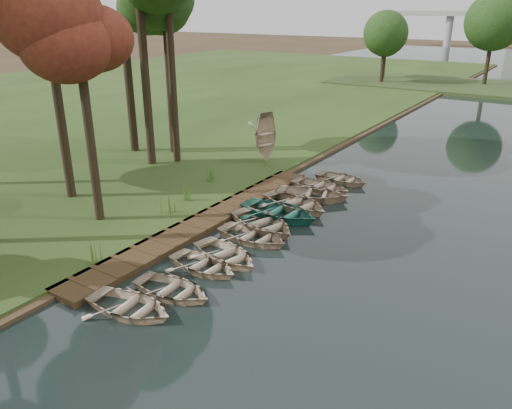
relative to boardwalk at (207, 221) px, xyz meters
The scene contains 19 objects.
ground 1.61m from the boardwalk, ahead, with size 300.00×300.00×0.00m, color #3D2F1D.
boardwalk is the anchor object (origin of this frame).
rowboat_0 7.53m from the boardwalk, 71.05° to the right, with size 2.25×3.15×0.65m, color #C6AD90.
rowboat_1 6.26m from the boardwalk, 62.64° to the right, with size 2.15×3.01×0.62m, color #C6AD90.
rowboat_2 4.48m from the boardwalk, 53.48° to the right, with size 2.13×2.98×0.62m, color #C6AD90.
rowboat_3 3.80m from the boardwalk, 40.59° to the right, with size 2.28×3.19×0.66m, color #C6AD90.
rowboat_4 2.88m from the boardwalk, ahead, with size 2.34×3.27×0.68m, color #C6AD90.
rowboat_5 2.64m from the boardwalk, 18.16° to the left, with size 2.63×3.68×0.76m, color #C6AD90.
rowboat_6 3.41m from the boardwalk, 43.26° to the left, with size 2.79×3.90×0.81m, color #2C7C68.
rowboat_7 4.55m from the boardwalk, 55.90° to the left, with size 2.69×3.76×0.78m, color #C6AD90.
rowboat_8 5.99m from the boardwalk, 63.61° to the left, with size 2.70×3.78×0.78m, color #C6AD90.
rowboat_9 7.19m from the boardwalk, 70.24° to the left, with size 2.44×3.42×0.71m, color #C6AD90.
rowboat_10 9.09m from the boardwalk, 71.87° to the left, with size 2.20×3.09×0.64m, color #C6AD90.
stored_rowboat 9.44m from the boardwalk, 105.81° to the left, with size 2.23×3.13×0.65m, color #C6AD90.
tree_2 9.31m from the boardwalk, 145.69° to the right, with size 4.17×4.17×9.61m.
reeds_0 5.82m from the boardwalk, 99.94° to the right, with size 0.60×0.60×0.86m, color #3F661E.
reeds_1 2.09m from the boardwalk, 165.30° to the right, with size 0.60×0.60×0.96m, color #3F661E.
reeds_2 2.65m from the boardwalk, 151.41° to the left, with size 0.60×0.60×0.97m, color #3F661E.
reeds_3 5.37m from the boardwalk, 125.53° to the left, with size 0.60×0.60×0.85m, color #3F661E.
Camera 1 is at (11.86, -16.45, 9.32)m, focal length 35.00 mm.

